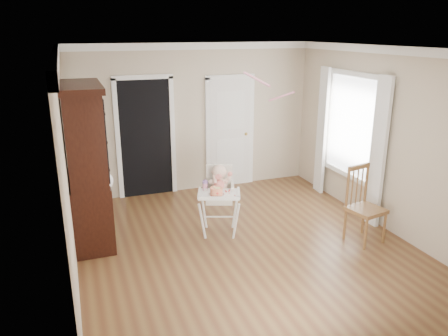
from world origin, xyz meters
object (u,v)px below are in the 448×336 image
object	(u,v)px
high_chair	(219,193)
sippy_cup	(205,185)
china_cabinet	(87,165)
dining_chair	(364,207)
cake	(216,191)

from	to	relation	value
high_chair	sippy_cup	world-z (taller)	high_chair
china_cabinet	dining_chair	distance (m)	3.94
dining_chair	high_chair	bearing A→B (deg)	142.43
sippy_cup	china_cabinet	world-z (taller)	china_cabinet
high_chair	china_cabinet	world-z (taller)	china_cabinet
sippy_cup	high_chair	bearing A→B (deg)	10.55
high_chair	dining_chair	distance (m)	2.08
high_chair	sippy_cup	xyz separation A→B (m)	(-0.23, -0.04, 0.16)
dining_chair	cake	bearing A→B (deg)	150.15
china_cabinet	dining_chair	bearing A→B (deg)	-20.34
high_chair	dining_chair	world-z (taller)	dining_chair
china_cabinet	sippy_cup	bearing A→B (deg)	-17.44
high_chair	china_cabinet	distance (m)	1.90
dining_chair	china_cabinet	bearing A→B (deg)	148.01
cake	sippy_cup	distance (m)	0.23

